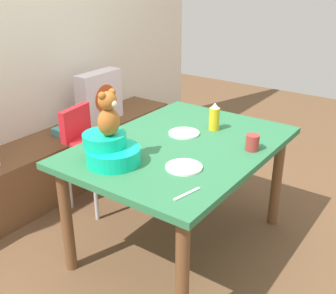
{
  "coord_description": "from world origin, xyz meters",
  "views": [
    {
      "loc": [
        -1.93,
        -1.28,
        1.74
      ],
      "look_at": [
        0.0,
        0.1,
        0.69
      ],
      "focal_mm": 44.2,
      "sensor_mm": 36.0,
      "label": 1
    }
  ],
  "objects_px": {
    "dinner_plate_near": "(184,167)",
    "highchair": "(91,144)",
    "coffee_mug": "(253,142)",
    "pillow_floral_right": "(100,97)",
    "book_stack": "(66,130)",
    "dining_table": "(181,157)",
    "infant_seat_teal": "(110,150)",
    "ketchup_bottle": "(214,117)",
    "dinner_plate_far": "(184,133)",
    "teddy_bear": "(108,114)"
  },
  "relations": [
    {
      "from": "dinner_plate_near",
      "to": "highchair",
      "type": "bearing_deg",
      "value": 73.98
    },
    {
      "from": "coffee_mug",
      "to": "pillow_floral_right",
      "type": "bearing_deg",
      "value": 76.46
    },
    {
      "from": "book_stack",
      "to": "dining_table",
      "type": "height_order",
      "value": "dining_table"
    },
    {
      "from": "dining_table",
      "to": "dinner_plate_near",
      "type": "height_order",
      "value": "dinner_plate_near"
    },
    {
      "from": "pillow_floral_right",
      "to": "coffee_mug",
      "type": "distance_m",
      "value": 1.67
    },
    {
      "from": "dining_table",
      "to": "infant_seat_teal",
      "type": "relative_size",
      "value": 4.18
    },
    {
      "from": "pillow_floral_right",
      "to": "ketchup_bottle",
      "type": "height_order",
      "value": "ketchup_bottle"
    },
    {
      "from": "dinner_plate_near",
      "to": "dinner_plate_far",
      "type": "relative_size",
      "value": 1.0
    },
    {
      "from": "teddy_bear",
      "to": "dinner_plate_near",
      "type": "xyz_separation_m",
      "value": [
        0.17,
        -0.37,
        -0.27
      ]
    },
    {
      "from": "ketchup_bottle",
      "to": "dinner_plate_near",
      "type": "relative_size",
      "value": 0.92
    },
    {
      "from": "highchair",
      "to": "teddy_bear",
      "type": "distance_m",
      "value": 0.94
    },
    {
      "from": "book_stack",
      "to": "highchair",
      "type": "height_order",
      "value": "highchair"
    },
    {
      "from": "infant_seat_teal",
      "to": "coffee_mug",
      "type": "distance_m",
      "value": 0.83
    },
    {
      "from": "highchair",
      "to": "infant_seat_teal",
      "type": "height_order",
      "value": "infant_seat_teal"
    },
    {
      "from": "ketchup_bottle",
      "to": "infant_seat_teal",
      "type": "bearing_deg",
      "value": 163.8
    },
    {
      "from": "dining_table",
      "to": "coffee_mug",
      "type": "height_order",
      "value": "coffee_mug"
    },
    {
      "from": "book_stack",
      "to": "teddy_bear",
      "type": "distance_m",
      "value": 1.35
    },
    {
      "from": "book_stack",
      "to": "dinner_plate_far",
      "type": "distance_m",
      "value": 1.21
    },
    {
      "from": "pillow_floral_right",
      "to": "dining_table",
      "type": "xyz_separation_m",
      "value": [
        -0.55,
        -1.23,
        -0.03
      ]
    },
    {
      "from": "teddy_bear",
      "to": "ketchup_bottle",
      "type": "bearing_deg",
      "value": -16.16
    },
    {
      "from": "coffee_mug",
      "to": "dinner_plate_near",
      "type": "bearing_deg",
      "value": 155.79
    },
    {
      "from": "dining_table",
      "to": "highchair",
      "type": "relative_size",
      "value": 1.75
    },
    {
      "from": "book_stack",
      "to": "infant_seat_teal",
      "type": "distance_m",
      "value": 1.28
    },
    {
      "from": "teddy_bear",
      "to": "dining_table",
      "type": "bearing_deg",
      "value": -21.27
    },
    {
      "from": "ketchup_bottle",
      "to": "dinner_plate_near",
      "type": "distance_m",
      "value": 0.61
    },
    {
      "from": "ketchup_bottle",
      "to": "teddy_bear",
      "type": "bearing_deg",
      "value": 163.84
    },
    {
      "from": "infant_seat_teal",
      "to": "teddy_bear",
      "type": "relative_size",
      "value": 1.32
    },
    {
      "from": "book_stack",
      "to": "ketchup_bottle",
      "type": "bearing_deg",
      "value": -83.32
    },
    {
      "from": "book_stack",
      "to": "highchair",
      "type": "distance_m",
      "value": 0.46
    },
    {
      "from": "coffee_mug",
      "to": "dinner_plate_near",
      "type": "height_order",
      "value": "coffee_mug"
    },
    {
      "from": "ketchup_bottle",
      "to": "dinner_plate_far",
      "type": "xyz_separation_m",
      "value": [
        -0.18,
        0.12,
        -0.08
      ]
    },
    {
      "from": "infant_seat_teal",
      "to": "dinner_plate_far",
      "type": "bearing_deg",
      "value": -10.01
    },
    {
      "from": "dinner_plate_near",
      "to": "teddy_bear",
      "type": "bearing_deg",
      "value": 114.8
    },
    {
      "from": "highchair",
      "to": "dinner_plate_near",
      "type": "xyz_separation_m",
      "value": [
        -0.29,
        -1.01,
        0.22
      ]
    },
    {
      "from": "pillow_floral_right",
      "to": "highchair",
      "type": "distance_m",
      "value": 0.69
    },
    {
      "from": "book_stack",
      "to": "teddy_bear",
      "type": "bearing_deg",
      "value": -119.19
    },
    {
      "from": "teddy_bear",
      "to": "pillow_floral_right",
      "type": "bearing_deg",
      "value": 46.83
    },
    {
      "from": "dinner_plate_near",
      "to": "pillow_floral_right",
      "type": "bearing_deg",
      "value": 60.04
    },
    {
      "from": "highchair",
      "to": "dinner_plate_near",
      "type": "height_order",
      "value": "highchair"
    },
    {
      "from": "dining_table",
      "to": "dinner_plate_far",
      "type": "height_order",
      "value": "dinner_plate_far"
    },
    {
      "from": "pillow_floral_right",
      "to": "dining_table",
      "type": "bearing_deg",
      "value": -114.21
    },
    {
      "from": "dining_table",
      "to": "highchair",
      "type": "height_order",
      "value": "highchair"
    },
    {
      "from": "coffee_mug",
      "to": "dining_table",
      "type": "bearing_deg",
      "value": 112.51
    },
    {
      "from": "pillow_floral_right",
      "to": "ketchup_bottle",
      "type": "relative_size",
      "value": 2.38
    },
    {
      "from": "dining_table",
      "to": "coffee_mug",
      "type": "relative_size",
      "value": 11.49
    },
    {
      "from": "infant_seat_teal",
      "to": "ketchup_bottle",
      "type": "height_order",
      "value": "ketchup_bottle"
    },
    {
      "from": "ketchup_bottle",
      "to": "coffee_mug",
      "type": "height_order",
      "value": "ketchup_bottle"
    },
    {
      "from": "book_stack",
      "to": "dining_table",
      "type": "xyz_separation_m",
      "value": [
        -0.16,
        -1.25,
        0.16
      ]
    },
    {
      "from": "dinner_plate_near",
      "to": "dinner_plate_far",
      "type": "height_order",
      "value": "same"
    },
    {
      "from": "coffee_mug",
      "to": "book_stack",
      "type": "bearing_deg",
      "value": 89.98
    }
  ]
}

